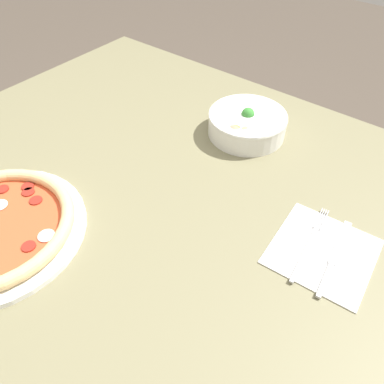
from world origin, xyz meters
name	(u,v)px	position (x,y,z in m)	size (l,w,h in m)	color
ground_plane	(161,335)	(0.00, 0.00, 0.00)	(8.00, 8.00, 0.00)	#4C4238
dining_table	(144,211)	(0.00, 0.00, 0.68)	(1.20, 1.08, 0.77)	#706B4C
bowl	(247,123)	(0.09, 0.30, 0.81)	(0.20, 0.20, 0.07)	white
napkin	(323,252)	(0.40, 0.07, 0.78)	(0.19, 0.19, 0.00)	white
fork	(309,244)	(0.37, 0.07, 0.78)	(0.03, 0.20, 0.00)	silver
knife	(333,260)	(0.42, 0.06, 0.78)	(0.03, 0.19, 0.01)	silver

